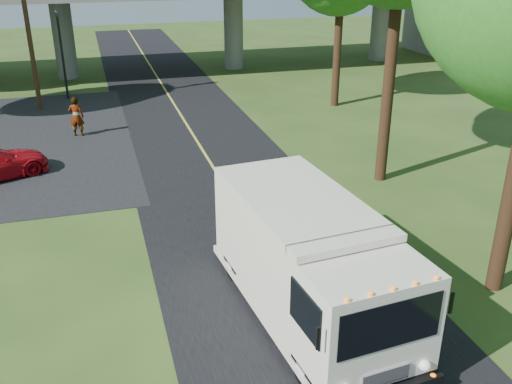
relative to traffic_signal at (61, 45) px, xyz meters
name	(u,v)px	position (x,y,z in m)	size (l,w,h in m)	color
ground	(323,345)	(6.00, -26.00, -3.20)	(120.00, 120.00, 0.00)	#2E4819
road	(225,186)	(6.00, -16.00, -3.19)	(7.00, 90.00, 0.02)	black
lane_line	(225,186)	(6.00, -16.00, -3.17)	(0.12, 90.00, 0.01)	gold
overpass	(150,8)	(6.00, 6.00, 1.36)	(54.00, 10.00, 7.30)	slate
traffic_signal	(61,45)	(0.00, 0.00, 0.00)	(0.18, 0.22, 5.20)	black
utility_pole	(28,26)	(-1.50, -2.00, 1.40)	(1.60, 0.26, 9.00)	#472D19
step_van	(309,259)	(6.05, -24.75, -1.54)	(3.35, 7.50, 3.05)	silver
pedestrian	(76,117)	(0.57, -7.80, -2.22)	(0.72, 0.47, 1.97)	gray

